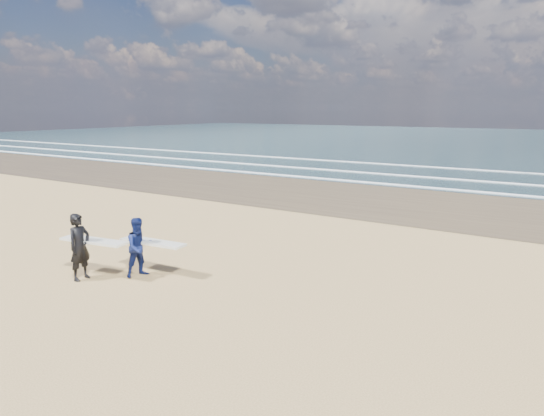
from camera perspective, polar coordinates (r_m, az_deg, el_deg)
The scene contains 2 objects.
surfer_near at distance 15.41m, azimuth -21.54°, elevation -4.20°, with size 2.25×1.17×2.00m.
surfer_far at distance 15.18m, azimuth -15.22°, elevation -4.42°, with size 2.24×1.24×1.81m.
Camera 1 is at (12.55, -8.19, 5.02)m, focal length 32.00 mm.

